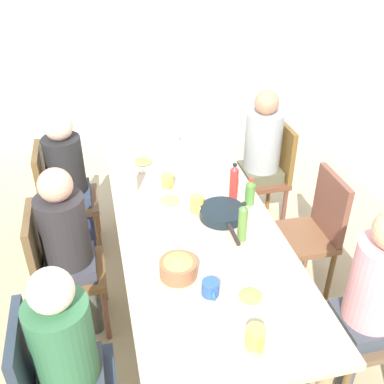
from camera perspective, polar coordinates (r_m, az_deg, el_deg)
The scene contains 28 objects.
ground_plane at distance 3.24m, azimuth -0.00°, elevation -13.81°, with size 6.33×6.33×0.00m, color tan.
wall_left at distance 5.00m, azimuth -7.45°, elevation 20.39°, with size 0.12×4.24×2.60m, color silver.
dining_table at distance 2.78m, azimuth -0.00°, elevation -3.90°, with size 2.39×0.91×0.77m.
chair_0 at distance 2.87m, azimuth -16.69°, elevation -8.94°, with size 0.40×0.40×0.90m.
person_0 at distance 2.74m, azimuth -15.37°, elevation -5.87°, with size 0.30×0.30×1.17m.
chair_1 at distance 3.51m, azimuth -16.44°, elevation -0.40°, with size 0.40×0.40×0.90m.
person_1 at distance 3.41m, azimuth -15.36°, elevation 2.32°, with size 0.30×0.30×1.16m.
chair_2 at distance 2.66m, azimuth 22.69°, elevation -14.44°, with size 0.40×0.40×0.90m.
person_2 at distance 2.47m, azimuth 21.90°, elevation -11.75°, with size 0.30×0.30×1.20m.
chair_3 at distance 3.14m, azimuth 15.03°, elevation -4.41°, with size 0.40×0.40×0.90m.
chair_4 at distance 2.32m, azimuth -17.09°, elevation -21.92°, with size 0.40×0.40×0.90m.
person_4 at distance 2.17m, azimuth -15.34°, elevation -18.95°, with size 0.30×0.30×1.17m.
chair_5 at distance 3.74m, azimuth 9.76°, elevation 2.75°, with size 0.40×0.40×0.90m.
person_5 at distance 3.61m, azimuth 8.70°, elevation 5.33°, with size 0.30×0.30×1.20m.
plate_0 at distance 3.24m, azimuth -6.23°, elevation 3.62°, with size 0.24×0.24×0.04m.
plate_1 at distance 2.20m, azimuth 7.39°, elevation -13.12°, with size 0.21×0.21×0.04m.
plate_2 at distance 2.81m, azimuth -2.84°, elevation -1.29°, with size 0.23×0.23×0.04m.
bowl_0 at distance 2.28m, azimuth -1.74°, elevation -9.43°, with size 0.19×0.19×0.11m.
serving_pan at distance 2.68m, azimuth 3.85°, elevation -2.70°, with size 0.45×0.27×0.06m.
cup_0 at distance 2.00m, azimuth 8.02°, elevation -17.73°, with size 0.12×0.08×0.10m.
cup_1 at distance 2.96m, azimuth -3.11°, elevation 1.44°, with size 0.11×0.08×0.09m.
cup_2 at distance 2.19m, azimuth 2.36°, elevation -12.05°, with size 0.12×0.09×0.08m.
cup_3 at distance 2.72m, azimuth 0.66°, elevation -1.56°, with size 0.12×0.08×0.10m.
cup_4 at distance 3.52m, azimuth -2.24°, elevation 6.78°, with size 0.11×0.08×0.08m.
bottle_0 at distance 2.89m, azimuth -7.58°, elevation 2.04°, with size 0.06×0.06×0.25m.
bottle_1 at distance 2.79m, azimuth 7.33°, elevation -0.05°, with size 0.06×0.06×0.18m.
bottle_2 at distance 2.80m, azimuth 5.30°, elevation 1.17°, with size 0.05×0.05×0.25m.
bottle_3 at distance 2.47m, azimuth 6.40°, elevation -3.87°, with size 0.05×0.05×0.25m.
Camera 1 is at (2.17, -0.50, 2.36)m, focal length 42.26 mm.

